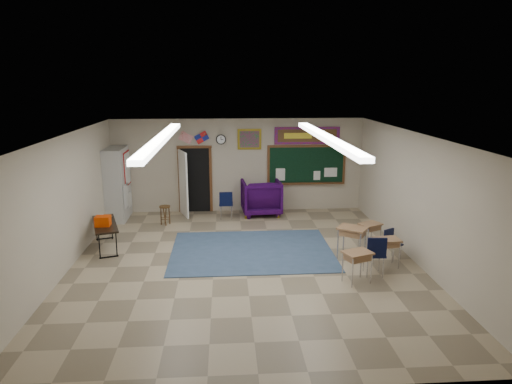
{
  "coord_description": "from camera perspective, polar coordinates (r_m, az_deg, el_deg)",
  "views": [
    {
      "loc": [
        -0.43,
        -9.94,
        4.17
      ],
      "look_at": [
        0.36,
        1.5,
        1.35
      ],
      "focal_mm": 32.0,
      "sensor_mm": 36.0,
      "label": 1
    }
  ],
  "objects": [
    {
      "name": "student_chair_desk_a",
      "position": [
        10.38,
        14.53,
        -7.61
      ],
      "size": [
        0.49,
        0.49,
        0.92
      ],
      "primitive_type": null,
      "rotation": [
        0.0,
        0.0,
        3.08
      ],
      "color": "black",
      "rests_on": "floor"
    },
    {
      "name": "wall_clock",
      "position": [
        14.52,
        -4.4,
        6.57
      ],
      "size": [
        0.32,
        0.05,
        0.32
      ],
      "color": "black",
      "rests_on": "back_wall"
    },
    {
      "name": "back_wall",
      "position": [
        14.69,
        -2.19,
        3.33
      ],
      "size": [
        8.0,
        0.04,
        3.0
      ],
      "primitive_type": "cube",
      "color": "#AA9E8A",
      "rests_on": "floor"
    },
    {
      "name": "ceiling",
      "position": [
        10.02,
        -1.45,
        7.09
      ],
      "size": [
        8.0,
        9.0,
        0.04
      ],
      "primitive_type": "cube",
      "color": "beige",
      "rests_on": "back_wall"
    },
    {
      "name": "framed_art_print",
      "position": [
        14.54,
        -0.83,
        6.61
      ],
      "size": [
        0.75,
        0.05,
        0.65
      ],
      "color": "olive",
      "rests_on": "back_wall"
    },
    {
      "name": "student_chair_reading",
      "position": [
        14.08,
        -3.75,
        -1.57
      ],
      "size": [
        0.45,
        0.45,
        0.88
      ],
      "primitive_type": null,
      "rotation": [
        0.0,
        0.0,
        3.12
      ],
      "color": "black",
      "rests_on": "floor"
    },
    {
      "name": "wall_flags",
      "position": [
        14.51,
        -7.79,
        6.99
      ],
      "size": [
        1.16,
        0.06,
        0.7
      ],
      "primitive_type": null,
      "color": "red",
      "rests_on": "back_wall"
    },
    {
      "name": "doorway",
      "position": [
        14.66,
        -8.03,
        1.42
      ],
      "size": [
        1.1,
        0.89,
        2.16
      ],
      "color": "black",
      "rests_on": "back_wall"
    },
    {
      "name": "student_desk_back_right",
      "position": [
        10.91,
        16.0,
        -7.11
      ],
      "size": [
        0.59,
        0.46,
        0.67
      ],
      "rotation": [
        0.0,
        0.0,
        0.07
      ],
      "color": "#966C46",
      "rests_on": "floor"
    },
    {
      "name": "folding_table",
      "position": [
        12.22,
        -18.28,
        -5.07
      ],
      "size": [
        1.0,
        1.69,
        0.91
      ],
      "rotation": [
        0.0,
        0.0,
        0.31
      ],
      "color": "black",
      "rests_on": "floor"
    },
    {
      "name": "student_desk_front_right",
      "position": [
        12.04,
        14.04,
        -5.1
      ],
      "size": [
        0.65,
        0.6,
        0.64
      ],
      "rotation": [
        0.0,
        0.0,
        0.48
      ],
      "color": "#966C46",
      "rests_on": "floor"
    },
    {
      "name": "floor",
      "position": [
        10.79,
        -1.35,
        -8.94
      ],
      "size": [
        9.0,
        9.0,
        0.0
      ],
      "primitive_type": "plane",
      "color": "#9C8B6C",
      "rests_on": "ground"
    },
    {
      "name": "front_wall",
      "position": [
        6.08,
        0.55,
        -12.28
      ],
      "size": [
        8.0,
        0.04,
        3.0
      ],
      "primitive_type": "cube",
      "color": "#AA9E8A",
      "rests_on": "floor"
    },
    {
      "name": "fluorescent_strips",
      "position": [
        10.02,
        -1.45,
        6.75
      ],
      "size": [
        3.86,
        6.0,
        0.1
      ],
      "primitive_type": null,
      "color": "white",
      "rests_on": "ceiling"
    },
    {
      "name": "storage_cabinet",
      "position": [
        14.5,
        -16.92,
        0.97
      ],
      "size": [
        0.59,
        1.25,
        2.2
      ],
      "color": "#ACABA7",
      "rests_on": "floor"
    },
    {
      "name": "bulletin_board",
      "position": [
        14.74,
        6.42,
        7.02
      ],
      "size": [
        2.1,
        0.05,
        0.55
      ],
      "color": "red",
      "rests_on": "back_wall"
    },
    {
      "name": "student_chair_desk_b",
      "position": [
        11.42,
        16.78,
        -6.33
      ],
      "size": [
        0.49,
        0.49,
        0.71
      ],
      "primitive_type": null,
      "rotation": [
        0.0,
        0.0,
        0.53
      ],
      "color": "black",
      "rests_on": "floor"
    },
    {
      "name": "student_desk_back_left",
      "position": [
        9.93,
        12.51,
        -8.95
      ],
      "size": [
        0.69,
        0.61,
        0.69
      ],
      "rotation": [
        0.0,
        0.0,
        0.37
      ],
      "color": "#966C46",
      "rests_on": "floor"
    },
    {
      "name": "right_wall",
      "position": [
        11.21,
        19.49,
        -0.79
      ],
      "size": [
        0.04,
        9.0,
        3.0
      ],
      "primitive_type": "cube",
      "color": "#AA9E8A",
      "rests_on": "floor"
    },
    {
      "name": "student_desk_front_left",
      "position": [
        11.18,
        11.89,
        -6.01
      ],
      "size": [
        0.81,
        0.77,
        0.78
      ],
      "rotation": [
        0.0,
        0.0,
        -0.61
      ],
      "color": "#966C46",
      "rests_on": "floor"
    },
    {
      "name": "wingback_armchair",
      "position": [
        14.49,
        0.64,
        -0.63
      ],
      "size": [
        1.28,
        1.31,
        1.12
      ],
      "primitive_type": "imported",
      "rotation": [
        0.0,
        0.0,
        3.21
      ],
      "color": "#210532",
      "rests_on": "floor"
    },
    {
      "name": "wooden_stool",
      "position": [
        13.76,
        -11.29,
        -2.83
      ],
      "size": [
        0.32,
        0.32,
        0.57
      ],
      "color": "#513618",
      "rests_on": "floor"
    },
    {
      "name": "chalkboard",
      "position": [
        14.89,
        6.32,
        3.25
      ],
      "size": [
        2.55,
        0.14,
        1.3
      ],
      "color": "brown",
      "rests_on": "back_wall"
    },
    {
      "name": "left_wall",
      "position": [
        10.89,
        -22.93,
        -1.5
      ],
      "size": [
        0.04,
        9.0,
        3.0
      ],
      "primitive_type": "cube",
      "color": "#AA9E8A",
      "rests_on": "floor"
    },
    {
      "name": "area_rug",
      "position": [
        11.53,
        -0.54,
        -7.34
      ],
      "size": [
        4.0,
        3.0,
        0.02
      ],
      "primitive_type": "cube",
      "color": "#384B6B",
      "rests_on": "floor"
    }
  ]
}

